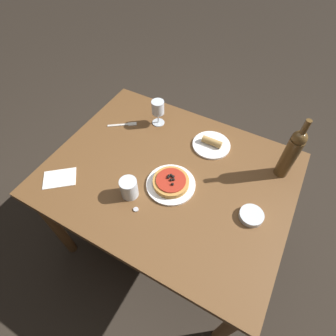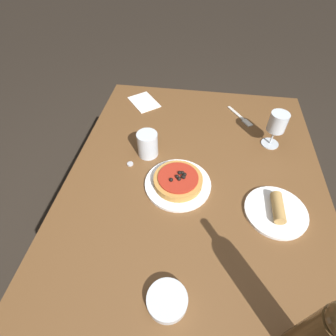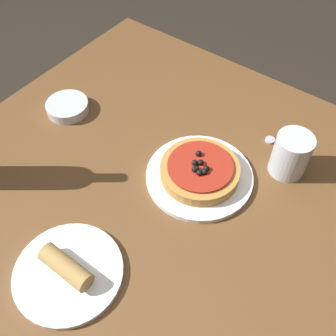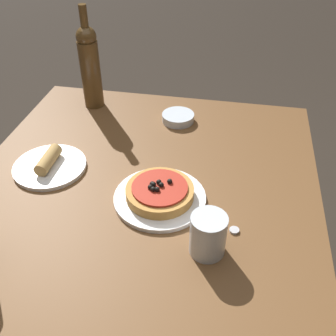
{
  "view_description": "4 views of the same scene",
  "coord_description": "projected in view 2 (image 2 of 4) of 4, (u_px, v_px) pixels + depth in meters",
  "views": [
    {
      "loc": [
        -0.38,
        0.71,
        1.84
      ],
      "look_at": [
        -0.01,
        0.02,
        0.84
      ],
      "focal_mm": 28.0,
      "sensor_mm": 36.0,
      "label": 1
    },
    {
      "loc": [
        -0.65,
        0.01,
        1.52
      ],
      "look_at": [
        -0.06,
        0.1,
        0.87
      ],
      "focal_mm": 28.0,
      "sensor_mm": 36.0,
      "label": 2
    },
    {
      "loc": [
        0.22,
        -0.42,
        1.48
      ],
      "look_at": [
        -0.1,
        0.01,
        0.81
      ],
      "focal_mm": 42.0,
      "sensor_mm": 36.0,
      "label": 3
    },
    {
      "loc": [
        0.7,
        0.23,
        1.47
      ],
      "look_at": [
        -0.05,
        0.08,
        0.87
      ],
      "focal_mm": 42.0,
      "sensor_mm": 36.0,
      "label": 4
    }
  ],
  "objects": [
    {
      "name": "wine_bottle",
      "position": [
        322.0,
        334.0,
        0.52
      ],
      "size": [
        0.07,
        0.07,
        0.35
      ],
      "color": "brown",
      "rests_on": "dining_table"
    },
    {
      "name": "wine_glass",
      "position": [
        277.0,
        124.0,
        1.04
      ],
      "size": [
        0.07,
        0.07,
        0.16
      ],
      "color": "silver",
      "rests_on": "dining_table"
    },
    {
      "name": "paper_napkin",
      "position": [
        144.0,
        102.0,
        1.33
      ],
      "size": [
        0.19,
        0.19,
        0.0
      ],
      "color": "white",
      "rests_on": "dining_table"
    },
    {
      "name": "dining_table",
      "position": [
        194.0,
        193.0,
        1.06
      ],
      "size": [
        1.23,
        0.96,
        0.77
      ],
      "color": "brown",
      "rests_on": "ground_plane"
    },
    {
      "name": "bottle_cap",
      "position": [
        130.0,
        164.0,
        1.03
      ],
      "size": [
        0.02,
        0.02,
        0.01
      ],
      "color": "#B7B7BC",
      "rests_on": "dining_table"
    },
    {
      "name": "side_plate",
      "position": [
        276.0,
        211.0,
        0.88
      ],
      "size": [
        0.21,
        0.21,
        0.05
      ],
      "color": "white",
      "rests_on": "dining_table"
    },
    {
      "name": "ground_plane",
      "position": [
        185.0,
        261.0,
        1.56
      ],
      "size": [
        14.0,
        14.0,
        0.0
      ],
      "primitive_type": "plane",
      "color": "#2D261E"
    },
    {
      "name": "side_bowl",
      "position": [
        167.0,
        300.0,
        0.69
      ],
      "size": [
        0.11,
        0.11,
        0.03
      ],
      "color": "silver",
      "rests_on": "dining_table"
    },
    {
      "name": "dinner_plate",
      "position": [
        178.0,
        184.0,
        0.96
      ],
      "size": [
        0.24,
        0.24,
        0.01
      ],
      "color": "white",
      "rests_on": "dining_table"
    },
    {
      "name": "water_cup",
      "position": [
        148.0,
        144.0,
        1.04
      ],
      "size": [
        0.08,
        0.08,
        0.1
      ],
      "color": "silver",
      "rests_on": "dining_table"
    },
    {
      "name": "fork",
      "position": [
        241.0,
        117.0,
        1.24
      ],
      "size": [
        0.15,
        0.12,
        0.0
      ],
      "rotation": [
        0.0,
        0.0,
        -2.52
      ],
      "color": "beige",
      "rests_on": "dining_table"
    },
    {
      "name": "pizza",
      "position": [
        178.0,
        180.0,
        0.94
      ],
      "size": [
        0.18,
        0.18,
        0.04
      ],
      "color": "#BC843D",
      "rests_on": "dinner_plate"
    }
  ]
}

